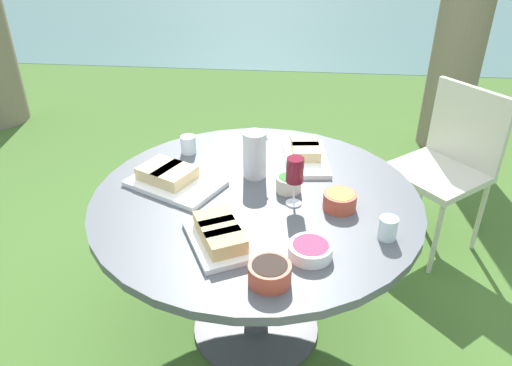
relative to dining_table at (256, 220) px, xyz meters
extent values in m
plane|color=#446B2B|center=(0.00, 0.00, -0.61)|extent=(40.00, 40.00, 0.00)
cube|color=#4C706B|center=(0.00, 6.27, -0.60)|extent=(40.00, 4.98, 0.01)
cylinder|color=#4C4C51|center=(0.00, 0.00, -0.60)|extent=(0.57, 0.57, 0.02)
cylinder|color=#4C4C51|center=(0.00, 0.00, -0.26)|extent=(0.11, 0.11, 0.67)
cylinder|color=#4C5156|center=(0.00, 0.00, 0.10)|extent=(1.29, 1.29, 0.03)
cube|color=beige|center=(0.89, 0.75, -0.16)|extent=(0.60, 0.61, 0.04)
cube|color=beige|center=(1.04, 0.87, 0.07)|extent=(0.31, 0.36, 0.42)
cylinder|color=beige|center=(0.62, 0.78, -0.39)|extent=(0.03, 0.03, 0.43)
cylinder|color=beige|center=(0.88, 0.48, -0.39)|extent=(0.03, 0.03, 0.43)
cylinder|color=beige|center=(0.91, 1.01, -0.39)|extent=(0.03, 0.03, 0.43)
cylinder|color=beige|center=(1.16, 0.71, -0.39)|extent=(0.03, 0.03, 0.43)
cylinder|color=silver|center=(-0.02, 0.16, 0.21)|extent=(0.09, 0.09, 0.20)
cone|color=silver|center=(0.02, 0.16, 0.30)|extent=(0.02, 0.02, 0.02)
cylinder|color=silver|center=(0.15, -0.04, 0.12)|extent=(0.06, 0.06, 0.01)
cylinder|color=silver|center=(0.15, -0.04, 0.17)|extent=(0.01, 0.01, 0.09)
cylinder|color=maroon|center=(0.15, -0.04, 0.26)|extent=(0.07, 0.07, 0.10)
cube|color=white|center=(-0.33, 0.05, 0.12)|extent=(0.43, 0.38, 0.02)
cube|color=#E0C184|center=(-0.41, 0.09, 0.16)|extent=(0.18, 0.19, 0.05)
cube|color=#E0C184|center=(-0.33, 0.05, 0.16)|extent=(0.18, 0.19, 0.05)
cube|color=white|center=(0.19, 0.32, 0.12)|extent=(0.22, 0.35, 0.02)
cube|color=#E0C184|center=(0.18, 0.39, 0.16)|extent=(0.13, 0.13, 0.05)
cube|color=#E0C184|center=(0.19, 0.32, 0.16)|extent=(0.13, 0.13, 0.05)
cube|color=white|center=(-0.09, -0.31, 0.12)|extent=(0.30, 0.34, 0.02)
cube|color=tan|center=(-0.12, -0.25, 0.16)|extent=(0.16, 0.15, 0.05)
cube|color=tan|center=(-0.09, -0.31, 0.16)|extent=(0.16, 0.15, 0.05)
cube|color=tan|center=(-0.06, -0.37, 0.16)|extent=(0.16, 0.15, 0.05)
cylinder|color=#B74733|center=(0.32, -0.05, 0.14)|extent=(0.12, 0.12, 0.06)
cylinder|color=#E0C147|center=(0.32, -0.05, 0.16)|extent=(0.10, 0.10, 0.03)
cylinder|color=beige|center=(0.12, 0.05, 0.14)|extent=(0.10, 0.10, 0.06)
cylinder|color=#387533|center=(0.12, 0.05, 0.16)|extent=(0.08, 0.08, 0.03)
cylinder|color=#B74733|center=(0.09, -0.49, 0.15)|extent=(0.13, 0.13, 0.06)
cylinder|color=#2D231E|center=(0.09, -0.49, 0.17)|extent=(0.11, 0.11, 0.03)
cylinder|color=white|center=(0.21, -0.35, 0.14)|extent=(0.15, 0.15, 0.04)
cylinder|color=#D6385B|center=(0.21, -0.35, 0.15)|extent=(0.12, 0.12, 0.02)
cylinder|color=silver|center=(-0.34, 0.34, 0.15)|extent=(0.07, 0.07, 0.08)
cylinder|color=silver|center=(0.47, -0.22, 0.15)|extent=(0.06, 0.06, 0.08)
camera|label=1|loc=(0.16, -1.64, 1.15)|focal=35.00mm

